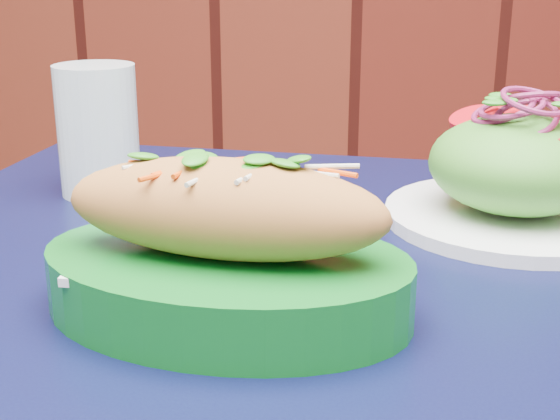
# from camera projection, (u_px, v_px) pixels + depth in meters

# --- Properties ---
(cafe_table) EXTENTS (0.86, 0.86, 0.75)m
(cafe_table) POSITION_uv_depth(u_px,v_px,m) (307.00, 392.00, 0.60)
(cafe_table) COLOR black
(cafe_table) RESTS_ON ground
(banh_mi_basket) EXTENTS (0.27, 0.20, 0.12)m
(banh_mi_basket) POSITION_uv_depth(u_px,v_px,m) (226.00, 252.00, 0.52)
(banh_mi_basket) COLOR #0C641C
(banh_mi_basket) RESTS_ON cafe_table
(salad_plate) EXTENTS (0.23, 0.23, 0.12)m
(salad_plate) POSITION_uv_depth(u_px,v_px,m) (517.00, 173.00, 0.70)
(salad_plate) COLOR white
(salad_plate) RESTS_ON cafe_table
(water_glass) EXTENTS (0.08, 0.08, 0.13)m
(water_glass) POSITION_uv_depth(u_px,v_px,m) (98.00, 130.00, 0.79)
(water_glass) COLOR silver
(water_glass) RESTS_ON cafe_table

